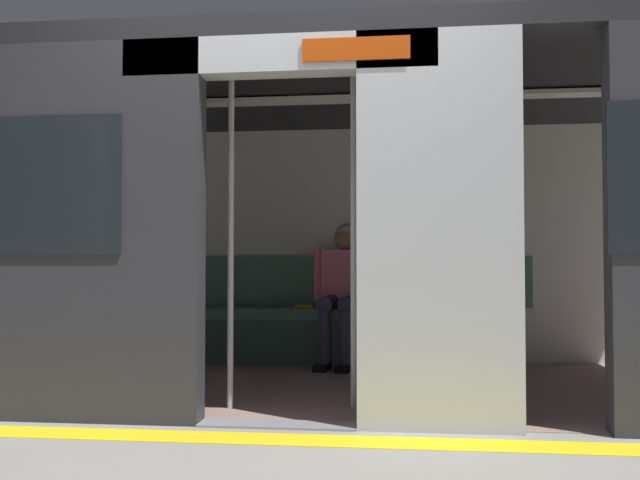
{
  "coord_description": "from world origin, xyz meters",
  "views": [
    {
      "loc": [
        -0.68,
        3.79,
        0.85
      ],
      "look_at": [
        -0.06,
        -1.32,
        1.03
      ],
      "focal_mm": 40.47,
      "sensor_mm": 36.0,
      "label": 1
    }
  ],
  "objects_px": {
    "person_seated": "(344,283)",
    "handbag": "(388,298)",
    "grab_pole_door": "(231,235)",
    "train_car": "(303,179)",
    "grab_pole_far": "(353,236)",
    "book": "(305,306)",
    "bench_seat": "(327,321)"
  },
  "relations": [
    {
      "from": "grab_pole_door",
      "to": "grab_pole_far",
      "type": "xyz_separation_m",
      "value": [
        -0.72,
        -0.12,
        0.0
      ]
    },
    {
      "from": "train_car",
      "to": "person_seated",
      "type": "relative_size",
      "value": 5.3
    },
    {
      "from": "handbag",
      "to": "grab_pole_door",
      "type": "distance_m",
      "value": 2.23
    },
    {
      "from": "book",
      "to": "grab_pole_far",
      "type": "xyz_separation_m",
      "value": [
        -0.56,
        1.89,
        0.53
      ]
    },
    {
      "from": "bench_seat",
      "to": "book",
      "type": "distance_m",
      "value": 0.24
    },
    {
      "from": "book",
      "to": "bench_seat",
      "type": "bearing_deg",
      "value": 160.22
    },
    {
      "from": "train_car",
      "to": "grab_pole_far",
      "type": "bearing_deg",
      "value": 119.54
    },
    {
      "from": "handbag",
      "to": "book",
      "type": "height_order",
      "value": "handbag"
    },
    {
      "from": "grab_pole_door",
      "to": "grab_pole_far",
      "type": "height_order",
      "value": "same"
    },
    {
      "from": "bench_seat",
      "to": "grab_pole_door",
      "type": "xyz_separation_m",
      "value": [
        0.36,
        1.94,
        0.66
      ]
    },
    {
      "from": "bench_seat",
      "to": "grab_pole_door",
      "type": "height_order",
      "value": "grab_pole_door"
    },
    {
      "from": "bench_seat",
      "to": "person_seated",
      "type": "height_order",
      "value": "person_seated"
    },
    {
      "from": "person_seated",
      "to": "grab_pole_door",
      "type": "bearing_deg",
      "value": 74.87
    },
    {
      "from": "handbag",
      "to": "book",
      "type": "relative_size",
      "value": 1.18
    },
    {
      "from": "person_seated",
      "to": "book",
      "type": "bearing_deg",
      "value": -19.24
    },
    {
      "from": "train_car",
      "to": "person_seated",
      "type": "distance_m",
      "value": 1.32
    },
    {
      "from": "grab_pole_door",
      "to": "bench_seat",
      "type": "bearing_deg",
      "value": -100.58
    },
    {
      "from": "grab_pole_door",
      "to": "book",
      "type": "bearing_deg",
      "value": -94.8
    },
    {
      "from": "person_seated",
      "to": "handbag",
      "type": "distance_m",
      "value": 0.41
    },
    {
      "from": "person_seated",
      "to": "grab_pole_door",
      "type": "height_order",
      "value": "grab_pole_door"
    },
    {
      "from": "train_car",
      "to": "handbag",
      "type": "distance_m",
      "value": 1.57
    },
    {
      "from": "train_car",
      "to": "grab_pole_door",
      "type": "distance_m",
      "value": 1.0
    },
    {
      "from": "bench_seat",
      "to": "grab_pole_door",
      "type": "distance_m",
      "value": 2.08
    },
    {
      "from": "person_seated",
      "to": "handbag",
      "type": "height_order",
      "value": "person_seated"
    },
    {
      "from": "bench_seat",
      "to": "handbag",
      "type": "distance_m",
      "value": 0.56
    },
    {
      "from": "train_car",
      "to": "book",
      "type": "relative_size",
      "value": 29.09
    },
    {
      "from": "train_car",
      "to": "bench_seat",
      "type": "bearing_deg",
      "value": -92.37
    },
    {
      "from": "train_car",
      "to": "person_seated",
      "type": "bearing_deg",
      "value": -100.47
    },
    {
      "from": "grab_pole_door",
      "to": "grab_pole_far",
      "type": "distance_m",
      "value": 0.73
    },
    {
      "from": "bench_seat",
      "to": "grab_pole_door",
      "type": "bearing_deg",
      "value": 79.42
    },
    {
      "from": "bench_seat",
      "to": "handbag",
      "type": "relative_size",
      "value": 9.93
    },
    {
      "from": "handbag",
      "to": "book",
      "type": "distance_m",
      "value": 0.72
    }
  ]
}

